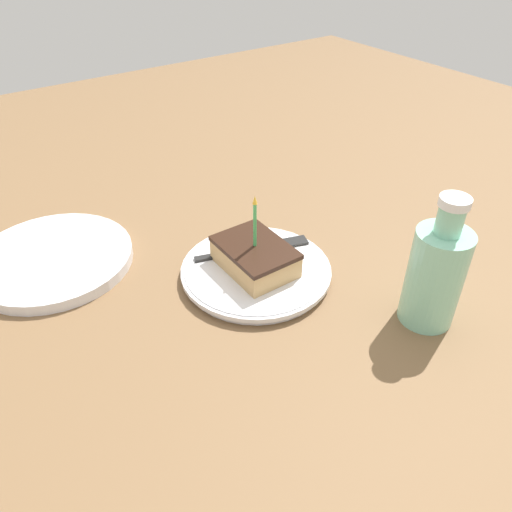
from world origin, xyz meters
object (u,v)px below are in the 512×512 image
Objects in this scene: plate at (256,271)px; fork at (260,248)px; bottle at (436,274)px; side_plate at (53,259)px; cake_slice at (255,256)px.

fork is (-0.03, -0.04, 0.01)m from plate.
side_plate is at bearing -47.58° from bottle.
plate is at bearing 47.26° from fork.
cake_slice reaches higher than fork.
plate is at bearing 139.31° from side_plate.
cake_slice is 0.27m from bottle.
fork is 0.35m from side_plate.
plate is at bearing -56.44° from bottle.
bottle is (-0.15, 0.22, 0.04)m from cake_slice.
cake_slice is 0.68× the size of fork.
plate is 1.85× the size of cake_slice.
cake_slice is 0.50× the size of side_plate.
bottle reaches higher than side_plate.
cake_slice is at bearing -56.03° from bottle.
fork reaches higher than side_plate.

